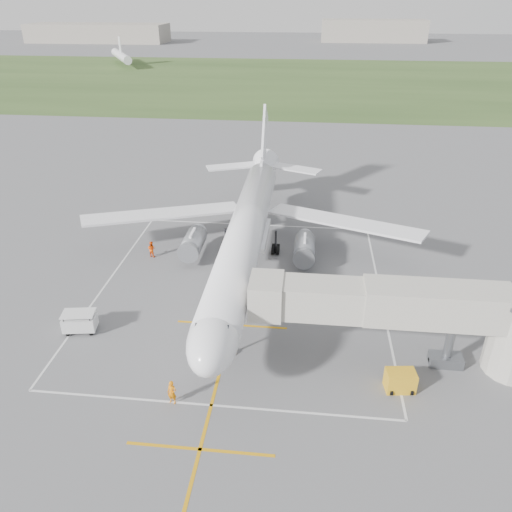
# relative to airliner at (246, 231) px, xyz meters

# --- Properties ---
(ground) EXTENTS (700.00, 700.00, 0.00)m
(ground) POSITION_rel_airliner_xyz_m (0.00, -0.75, -4.39)
(ground) COLOR #57585A
(ground) RESTS_ON ground
(grass_strip) EXTENTS (700.00, 120.00, 0.02)m
(grass_strip) POSITION_rel_airliner_xyz_m (0.00, 129.25, -4.38)
(grass_strip) COLOR #30481F
(grass_strip) RESTS_ON ground
(apron_markings) EXTENTS (28.20, 60.00, 0.01)m
(apron_markings) POSITION_rel_airliner_xyz_m (0.00, -6.57, -4.38)
(apron_markings) COLOR #CE8C0C
(apron_markings) RESTS_ON ground
(airliner) EXTENTS (38.93, 46.75, 13.52)m
(airliner) POSITION_rel_airliner_xyz_m (0.00, 0.00, 0.00)
(airliner) COLOR white
(airliner) RESTS_ON ground
(jet_bridge) EXTENTS (23.40, 5.00, 7.20)m
(jet_bridge) POSITION_rel_airliner_xyz_m (15.72, -14.25, 0.35)
(jet_bridge) COLOR #A4A194
(jet_bridge) RESTS_ON ground
(gpu_unit) EXTENTS (2.34, 1.78, 1.64)m
(gpu_unit) POSITION_rel_airliner_xyz_m (13.90, -17.54, -3.58)
(gpu_unit) COLOR gold
(gpu_unit) RESTS_ON ground
(baggage_cart) EXTENTS (3.03, 2.10, 1.95)m
(baggage_cart) POSITION_rel_airliner_xyz_m (-13.18, -13.13, -3.39)
(baggage_cart) COLOR silver
(baggage_cart) RESTS_ON ground
(ramp_worker_nose) EXTENTS (0.79, 0.60, 1.95)m
(ramp_worker_nose) POSITION_rel_airliner_xyz_m (-2.85, -20.79, -3.42)
(ramp_worker_nose) COLOR orange
(ramp_worker_nose) RESTS_ON ground
(ramp_worker_wing) EXTENTS (1.08, 0.95, 1.87)m
(ramp_worker_wing) POSITION_rel_airliner_xyz_m (-11.03, 1.36, -3.46)
(ramp_worker_wing) COLOR #FF5108
(ramp_worker_wing) RESTS_ON ground
(distant_hangars) EXTENTS (345.00, 49.00, 12.00)m
(distant_hangars) POSITION_rel_airliner_xyz_m (-16.15, 264.44, 0.78)
(distant_hangars) COLOR gray
(distant_hangars) RESTS_ON ground
(distant_aircraft) EXTENTS (183.75, 58.54, 8.85)m
(distant_aircraft) POSITION_rel_airliner_xyz_m (12.16, 175.23, -0.80)
(distant_aircraft) COLOR white
(distant_aircraft) RESTS_ON ground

